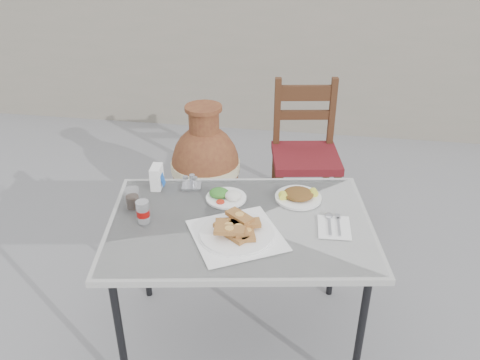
% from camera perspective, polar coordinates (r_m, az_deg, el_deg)
% --- Properties ---
extents(ground, '(80.00, 80.00, 0.00)m').
position_cam_1_polar(ground, '(2.66, 2.34, -15.58)').
color(ground, slate).
rests_on(ground, ground).
extents(cafe_table, '(1.22, 0.93, 0.68)m').
position_cam_1_polar(cafe_table, '(2.18, -0.02, -5.68)').
color(cafe_table, black).
rests_on(cafe_table, ground).
extents(pide_plate, '(0.46, 0.46, 0.07)m').
position_cam_1_polar(pide_plate, '(2.05, -0.38, -5.54)').
color(pide_plate, white).
rests_on(pide_plate, cafe_table).
extents(salad_rice_plate, '(0.18, 0.18, 0.05)m').
position_cam_1_polar(salad_rice_plate, '(2.29, -1.62, -1.77)').
color(salad_rice_plate, white).
rests_on(salad_rice_plate, cafe_table).
extents(salad_chopped_plate, '(0.21, 0.21, 0.05)m').
position_cam_1_polar(salad_chopped_plate, '(2.31, 6.56, -1.72)').
color(salad_chopped_plate, white).
rests_on(salad_chopped_plate, cafe_table).
extents(soda_can, '(0.06, 0.06, 0.10)m').
position_cam_1_polar(soda_can, '(2.16, -10.84, -3.54)').
color(soda_can, silver).
rests_on(soda_can, cafe_table).
extents(cola_glass, '(0.06, 0.06, 0.09)m').
position_cam_1_polar(cola_glass, '(2.27, -11.98, -2.14)').
color(cola_glass, white).
rests_on(cola_glass, cafe_table).
extents(napkin_holder, '(0.06, 0.09, 0.11)m').
position_cam_1_polar(napkin_holder, '(2.40, -9.32, 0.33)').
color(napkin_holder, white).
rests_on(napkin_holder, cafe_table).
extents(condiment_caddy, '(0.10, 0.09, 0.06)m').
position_cam_1_polar(condiment_caddy, '(2.39, -5.49, -0.37)').
color(condiment_caddy, silver).
rests_on(condiment_caddy, cafe_table).
extents(cutlery_napkin, '(0.14, 0.19, 0.01)m').
position_cam_1_polar(cutlery_napkin, '(2.16, 10.45, -5.00)').
color(cutlery_napkin, white).
rests_on(cutlery_napkin, cafe_table).
extents(chair, '(0.47, 0.47, 0.91)m').
position_cam_1_polar(chair, '(3.20, 7.33, 3.05)').
color(chair, '#34200E').
rests_on(chair, ground).
extents(terracotta_urn, '(0.44, 0.44, 0.77)m').
position_cam_1_polar(terracotta_urn, '(3.26, -3.89, 1.51)').
color(terracotta_urn, brown).
rests_on(terracotta_urn, ground).
extents(back_wall, '(6.00, 0.25, 1.20)m').
position_cam_1_polar(back_wall, '(4.56, 6.43, 12.92)').
color(back_wall, gray).
rests_on(back_wall, ground).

